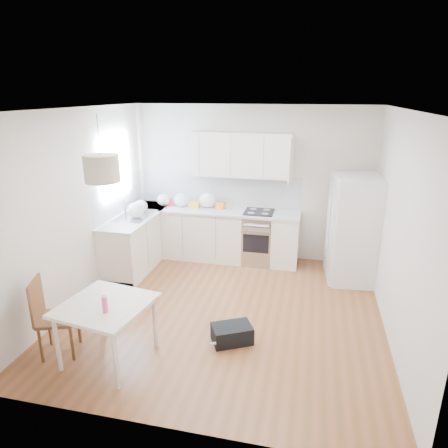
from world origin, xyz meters
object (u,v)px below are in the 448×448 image
dining_table (106,310)px  dining_chair (57,317)px  gym_bag (232,334)px  refrigerator (354,229)px

dining_table → dining_chair: 0.63m
dining_chair → gym_bag: 2.03m
refrigerator → dining_chair: 4.41m
gym_bag → dining_chair: bearing=171.2°
dining_table → refrigerator: bearing=53.8°
refrigerator → gym_bag: refrigerator is taller
dining_chair → gym_bag: bearing=-1.0°
dining_table → dining_chair: (-0.61, -0.02, -0.16)m
refrigerator → gym_bag: 2.72m
refrigerator → dining_chair: size_ratio=1.80×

